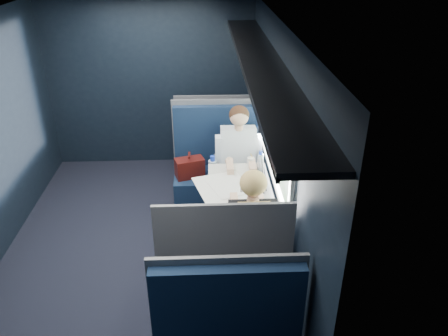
{
  "coord_description": "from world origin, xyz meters",
  "views": [
    {
      "loc": [
        0.73,
        -3.74,
        2.93
      ],
      "look_at": [
        0.9,
        0.0,
        0.95
      ],
      "focal_mm": 35.0,
      "sensor_mm": 36.0,
      "label": 1
    }
  ],
  "objects_px": {
    "table": "(237,193)",
    "man": "(239,157)",
    "seat_bay_far": "(223,272)",
    "seat_bay_near": "(216,173)",
    "seat_row_front": "(215,142)",
    "woman": "(251,229)",
    "laptop": "(258,180)",
    "bottle_small": "(260,162)",
    "cup": "(251,162)"
  },
  "relations": [
    {
      "from": "seat_bay_far",
      "to": "woman",
      "type": "xyz_separation_m",
      "value": [
        0.25,
        0.17,
        0.31
      ]
    },
    {
      "from": "seat_bay_near",
      "to": "cup",
      "type": "distance_m",
      "value": 0.68
    },
    {
      "from": "seat_bay_far",
      "to": "seat_row_front",
      "type": "height_order",
      "value": "seat_bay_far"
    },
    {
      "from": "seat_row_front",
      "to": "woman",
      "type": "xyz_separation_m",
      "value": [
        0.25,
        -2.5,
        0.32
      ]
    },
    {
      "from": "seat_bay_far",
      "to": "cup",
      "type": "distance_m",
      "value": 1.41
    },
    {
      "from": "woman",
      "to": "table",
      "type": "bearing_deg",
      "value": 95.45
    },
    {
      "from": "table",
      "to": "laptop",
      "type": "bearing_deg",
      "value": 3.45
    },
    {
      "from": "seat_bay_near",
      "to": "man",
      "type": "distance_m",
      "value": 0.43
    },
    {
      "from": "seat_row_front",
      "to": "cup",
      "type": "distance_m",
      "value": 1.45
    },
    {
      "from": "bottle_small",
      "to": "cup",
      "type": "relative_size",
      "value": 2.43
    },
    {
      "from": "seat_bay_near",
      "to": "cup",
      "type": "xyz_separation_m",
      "value": [
        0.37,
        -0.43,
        0.37
      ]
    },
    {
      "from": "laptop",
      "to": "bottle_small",
      "type": "distance_m",
      "value": 0.32
    },
    {
      "from": "seat_bay_near",
      "to": "woman",
      "type": "height_order",
      "value": "woman"
    },
    {
      "from": "seat_bay_near",
      "to": "laptop",
      "type": "relative_size",
      "value": 3.76
    },
    {
      "from": "laptop",
      "to": "seat_bay_near",
      "type": "bearing_deg",
      "value": 114.98
    },
    {
      "from": "laptop",
      "to": "seat_bay_far",
      "type": "bearing_deg",
      "value": -113.54
    },
    {
      "from": "table",
      "to": "seat_bay_near",
      "type": "height_order",
      "value": "seat_bay_near"
    },
    {
      "from": "table",
      "to": "laptop",
      "type": "relative_size",
      "value": 2.99
    },
    {
      "from": "seat_row_front",
      "to": "seat_bay_far",
      "type": "bearing_deg",
      "value": -90.0
    },
    {
      "from": "laptop",
      "to": "table",
      "type": "bearing_deg",
      "value": -176.55
    },
    {
      "from": "man",
      "to": "laptop",
      "type": "xyz_separation_m",
      "value": [
        0.14,
        -0.69,
        0.09
      ]
    },
    {
      "from": "table",
      "to": "woman",
      "type": "relative_size",
      "value": 0.76
    },
    {
      "from": "seat_bay_far",
      "to": "woman",
      "type": "bearing_deg",
      "value": 33.82
    },
    {
      "from": "laptop",
      "to": "bottle_small",
      "type": "xyz_separation_m",
      "value": [
        0.06,
        0.31,
        0.04
      ]
    },
    {
      "from": "laptop",
      "to": "man",
      "type": "bearing_deg",
      "value": 101.25
    },
    {
      "from": "man",
      "to": "bottle_small",
      "type": "distance_m",
      "value": 0.44
    },
    {
      "from": "table",
      "to": "seat_bay_near",
      "type": "bearing_deg",
      "value": 102.64
    },
    {
      "from": "bottle_small",
      "to": "seat_bay_far",
      "type": "bearing_deg",
      "value": -110.55
    },
    {
      "from": "table",
      "to": "bottle_small",
      "type": "distance_m",
      "value": 0.46
    },
    {
      "from": "seat_row_front",
      "to": "laptop",
      "type": "xyz_separation_m",
      "value": [
        0.39,
        -1.78,
        0.39
      ]
    },
    {
      "from": "bottle_small",
      "to": "seat_bay_near",
      "type": "bearing_deg",
      "value": 130.34
    },
    {
      "from": "seat_row_front",
      "to": "cup",
      "type": "height_order",
      "value": "seat_row_front"
    },
    {
      "from": "seat_row_front",
      "to": "bottle_small",
      "type": "relative_size",
      "value": 5.0
    },
    {
      "from": "woman",
      "to": "cup",
      "type": "distance_m",
      "value": 1.15
    },
    {
      "from": "seat_row_front",
      "to": "laptop",
      "type": "relative_size",
      "value": 3.46
    },
    {
      "from": "seat_bay_near",
      "to": "seat_bay_far",
      "type": "height_order",
      "value": "same"
    },
    {
      "from": "seat_row_front",
      "to": "man",
      "type": "relative_size",
      "value": 0.88
    },
    {
      "from": "seat_row_front",
      "to": "bottle_small",
      "type": "height_order",
      "value": "seat_row_front"
    },
    {
      "from": "laptop",
      "to": "bottle_small",
      "type": "height_order",
      "value": "laptop"
    },
    {
      "from": "laptop",
      "to": "cup",
      "type": "relative_size",
      "value": 3.5
    },
    {
      "from": "table",
      "to": "man",
      "type": "height_order",
      "value": "man"
    },
    {
      "from": "seat_bay_far",
      "to": "bottle_small",
      "type": "bearing_deg",
      "value": 69.45
    },
    {
      "from": "bottle_small",
      "to": "laptop",
      "type": "bearing_deg",
      "value": -101.43
    },
    {
      "from": "laptop",
      "to": "woman",
      "type": "bearing_deg",
      "value": -100.74
    },
    {
      "from": "table",
      "to": "man",
      "type": "relative_size",
      "value": 0.76
    },
    {
      "from": "woman",
      "to": "bottle_small",
      "type": "xyz_separation_m",
      "value": [
        0.2,
        1.03,
        0.11
      ]
    },
    {
      "from": "man",
      "to": "laptop",
      "type": "relative_size",
      "value": 3.95
    },
    {
      "from": "seat_row_front",
      "to": "bottle_small",
      "type": "bearing_deg",
      "value": -73.02
    },
    {
      "from": "man",
      "to": "seat_bay_far",
      "type": "bearing_deg",
      "value": -99.03
    },
    {
      "from": "seat_bay_far",
      "to": "seat_row_front",
      "type": "relative_size",
      "value": 1.09
    }
  ]
}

